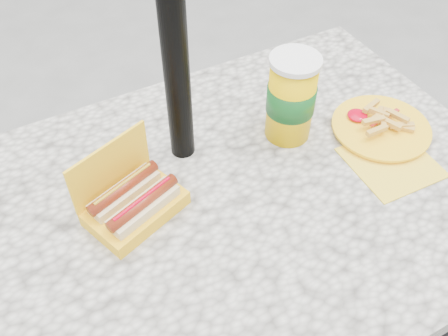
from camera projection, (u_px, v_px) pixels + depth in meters
name	position (u px, v px, depth m)	size (l,w,h in m)	color
picnic_table	(218.00, 233.00, 1.05)	(1.20, 0.80, 0.75)	beige
hotdog_box	(133.00, 202.00, 0.93)	(0.21, 0.17, 0.15)	yellow
fries_plate	(381.00, 129.00, 1.10)	(0.24, 0.28, 0.04)	yellow
soda_cup	(291.00, 98.00, 1.03)	(0.10, 0.10, 0.20)	#FFC501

